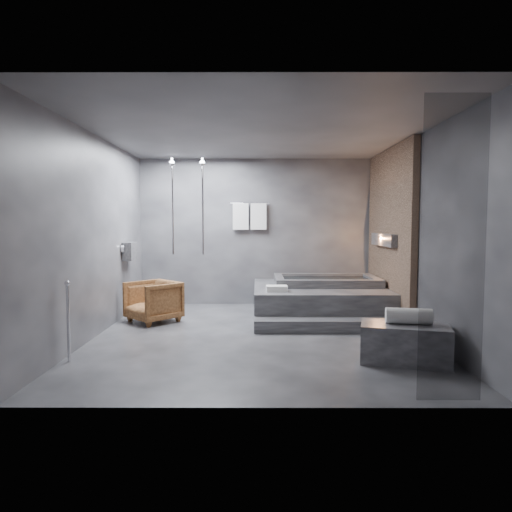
{
  "coord_description": "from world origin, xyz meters",
  "views": [
    {
      "loc": [
        -0.0,
        -6.29,
        1.58
      ],
      "look_at": [
        -0.02,
        0.3,
        1.1
      ],
      "focal_mm": 32.0,
      "sensor_mm": 36.0,
      "label": 1
    }
  ],
  "objects": [
    {
      "name": "deck_towel",
      "position": [
        0.31,
        0.85,
        0.54
      ],
      "size": [
        0.33,
        0.25,
        0.09
      ],
      "primitive_type": "cube",
      "rotation": [
        0.0,
        0.0,
        0.02
      ],
      "color": "white",
      "rests_on": "tub_deck"
    },
    {
      "name": "rolled_towel",
      "position": [
        1.72,
        -1.19,
        0.52
      ],
      "size": [
        0.53,
        0.26,
        0.18
      ],
      "primitive_type": "cylinder",
      "rotation": [
        0.0,
        1.57,
        -0.17
      ],
      "color": "silver",
      "rests_on": "concrete_bench"
    },
    {
      "name": "driftwood_chair",
      "position": [
        -1.67,
        0.9,
        0.33
      ],
      "size": [
        1.01,
        1.01,
        0.66
      ],
      "primitive_type": "imported",
      "rotation": [
        0.0,
        0.0,
        -0.78
      ],
      "color": "#462611",
      "rests_on": "ground"
    },
    {
      "name": "tub_deck",
      "position": [
        1.05,
        1.45,
        0.25
      ],
      "size": [
        2.2,
        2.0,
        0.5
      ],
      "primitive_type": "cube",
      "color": "#2F3032",
      "rests_on": "ground"
    },
    {
      "name": "concrete_bench",
      "position": [
        1.67,
        -1.21,
        0.22
      ],
      "size": [
        1.07,
        0.76,
        0.43
      ],
      "primitive_type": "cube",
      "rotation": [
        0.0,
        0.0,
        -0.26
      ],
      "color": "#37373A",
      "rests_on": "ground"
    },
    {
      "name": "room",
      "position": [
        0.4,
        0.24,
        1.73
      ],
      "size": [
        5.0,
        5.04,
        2.82
      ],
      "color": "#2B2B2D",
      "rests_on": "ground"
    },
    {
      "name": "tub_step",
      "position": [
        1.05,
        0.27,
        0.09
      ],
      "size": [
        2.2,
        0.36,
        0.18
      ],
      "primitive_type": "cube",
      "color": "#2F3032",
      "rests_on": "ground"
    }
  ]
}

